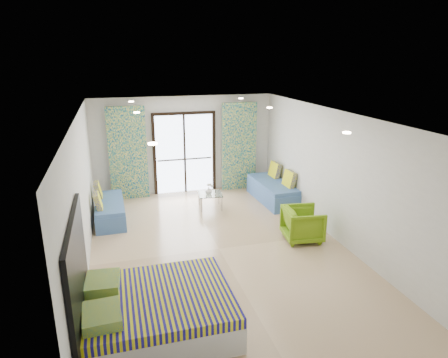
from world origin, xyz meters
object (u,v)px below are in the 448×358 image
object	(u,v)px
daybed_right	(273,190)
armchair	(303,223)
daybed_left	(109,210)
coffee_table	(210,195)
bed	(157,311)

from	to	relation	value
daybed_right	armchair	world-z (taller)	daybed_right
daybed_left	coffee_table	size ratio (longest dim) A/B	2.53
coffee_table	armchair	world-z (taller)	armchair
daybed_right	armchair	xyz separation A→B (m)	(-0.31, -2.39, 0.10)
bed	daybed_right	bearing A→B (deg)	51.31
daybed_right	coffee_table	size ratio (longest dim) A/B	2.84
bed	coffee_table	xyz separation A→B (m)	(1.85, 4.41, 0.05)
bed	daybed_right	size ratio (longest dim) A/B	1.07
daybed_left	coffee_table	bearing A→B (deg)	1.79
bed	coffee_table	size ratio (longest dim) A/B	3.05
daybed_left	daybed_right	bearing A→B (deg)	1.69
daybed_left	daybed_right	size ratio (longest dim) A/B	0.89
bed	daybed_right	world-z (taller)	daybed_right
daybed_right	coffee_table	world-z (taller)	daybed_right
bed	daybed_left	xyz separation A→B (m)	(-0.64, 4.29, -0.04)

